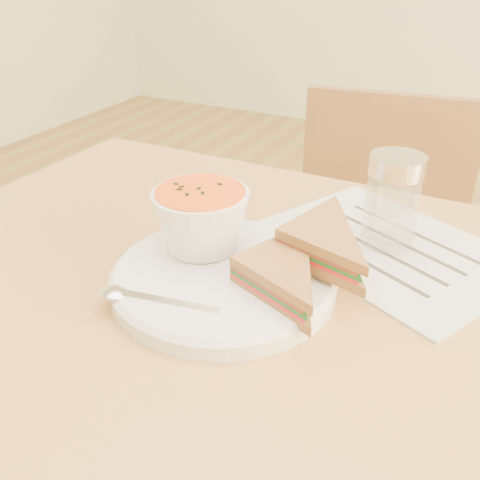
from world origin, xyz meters
The scene contains 8 objects.
chair_far centered at (-0.02, 0.52, 0.41)m, with size 0.36×0.36×0.81m, color brown, non-canonical shape.
plate centered at (-0.07, 0.01, 0.76)m, with size 0.25×0.25×0.02m, color white, non-canonical shape.
soup_bowl centered at (-0.11, 0.03, 0.80)m, with size 0.11×0.11×0.08m, color white, non-canonical shape.
sandwich_half_a centered at (-0.05, -0.01, 0.78)m, with size 0.11×0.11×0.03m, color #AC7A3C, non-canonical shape.
sandwich_half_b centered at (-0.02, 0.04, 0.80)m, with size 0.11×0.11×0.04m, color #AC7A3C, non-canonical shape.
spoon centered at (-0.09, -0.08, 0.77)m, with size 0.17×0.03×0.01m, color silver, non-canonical shape.
paper_menu centered at (0.07, 0.17, 0.75)m, with size 0.30×0.22×0.00m, color silver, non-canonical shape.
condiment_shaker centered at (0.07, 0.18, 0.81)m, with size 0.06×0.06×0.12m, color silver, non-canonical shape.
Camera 1 is at (0.17, -0.42, 1.08)m, focal length 40.00 mm.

